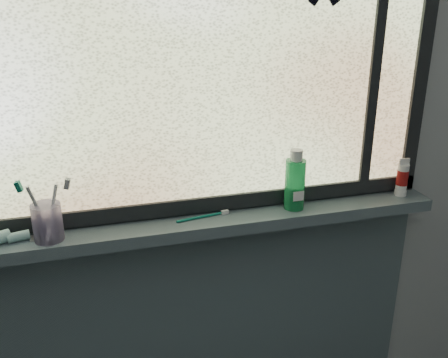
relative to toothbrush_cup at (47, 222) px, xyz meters
The scene contains 12 objects.
wall_back 0.50m from the toothbrush_cup, 11.26° to the left, with size 3.00×0.01×2.50m, color #9EA3A8.
windowsill 0.46m from the toothbrush_cup, ahead, with size 1.62×0.14×0.04m, color #47585F.
sill_apron 0.75m from the toothbrush_cup, ahead, with size 1.62×0.02×0.98m, color #47585F.
window_pane 0.65m from the toothbrush_cup, ahead, with size 1.50×0.01×1.00m, color silver.
frame_bottom 0.46m from the toothbrush_cup, ahead, with size 1.60×0.03×0.05m, color black.
frame_right 1.31m from the toothbrush_cup, ahead, with size 0.05×0.03×1.10m, color black.
frame_mullion 1.15m from the toothbrush_cup, ahead, with size 0.04×0.03×1.00m, color black.
toothpaste_tube 0.12m from the toothbrush_cup, behind, with size 0.21×0.04×0.04m, color white, non-canonical shape.
toothbrush_cup is the anchor object (origin of this frame).
toothbrush_lying 0.46m from the toothbrush_cup, ahead, with size 0.19×0.02×0.01m, color #0B6956, non-canonical shape.
mouthwash_bottle 0.78m from the toothbrush_cup, ahead, with size 0.07×0.07×0.17m, color green.
cream_tube 1.18m from the toothbrush_cup, ahead, with size 0.04×0.04×0.10m, color silver.
Camera 1 is at (-0.32, -0.17, 1.71)m, focal length 40.00 mm.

